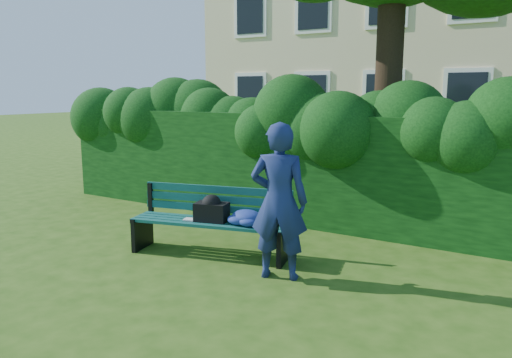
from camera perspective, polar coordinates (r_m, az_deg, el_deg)
The scene contains 4 objects.
ground at distance 6.73m, azimuth -2.71°, elevation -8.76°, with size 80.00×80.00×0.00m, color #284C10.
hedge at distance 8.38m, azimuth 5.75°, elevation 1.29°, with size 10.00×1.00×1.80m.
park_bench at distance 6.64m, azimuth -4.18°, elevation -4.49°, with size 2.20×1.05×0.89m.
man_reading at distance 5.74m, azimuth 2.64°, elevation -2.57°, with size 0.67×0.44×1.83m, color navy.
Camera 1 is at (3.60, -5.25, 2.17)m, focal length 35.00 mm.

